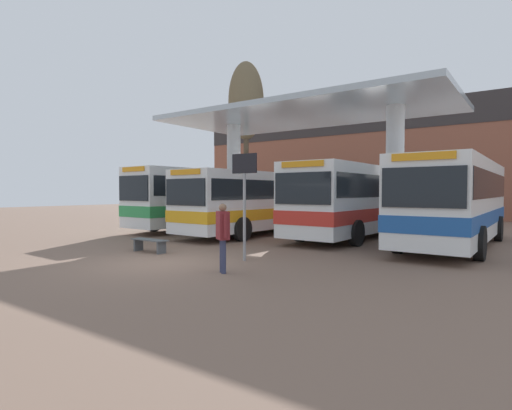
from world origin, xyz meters
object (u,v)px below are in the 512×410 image
at_px(transit_bus_left_bay, 214,196).
at_px(transit_bus_center_bay, 266,200).
at_px(info_sign_platform, 244,185).
at_px(poplar_tree_behind_left, 246,103).
at_px(transit_bus_far_right_bay, 455,199).
at_px(pedestrian_waiting, 223,231).
at_px(parked_car_street, 348,206).
at_px(transit_bus_right_bay, 359,198).
at_px(waiting_bench_near_pillar, 150,243).

distance_m(transit_bus_left_bay, transit_bus_center_bay, 4.11).
distance_m(info_sign_platform, poplar_tree_behind_left, 19.08).
xyz_separation_m(transit_bus_far_right_bay, poplar_tree_behind_left, (-15.37, 7.10, 6.99)).
distance_m(transit_bus_far_right_bay, pedestrian_waiting, 10.07).
distance_m(transit_bus_left_bay, parked_car_street, 13.83).
height_order(transit_bus_right_bay, transit_bus_far_right_bay, transit_bus_right_bay).
height_order(transit_bus_center_bay, poplar_tree_behind_left, poplar_tree_behind_left).
bearing_deg(transit_bus_far_right_bay, pedestrian_waiting, 66.80).
height_order(transit_bus_center_bay, pedestrian_waiting, transit_bus_center_bay).
distance_m(info_sign_platform, parked_car_street, 22.11).
bearing_deg(transit_bus_left_bay, pedestrian_waiting, 134.64).
relative_size(transit_bus_center_bay, pedestrian_waiting, 6.19).
xyz_separation_m(poplar_tree_behind_left, parked_car_street, (5.27, 6.95, -7.87)).
xyz_separation_m(transit_bus_center_bay, poplar_tree_behind_left, (-6.56, 7.14, 7.10)).
xyz_separation_m(waiting_bench_near_pillar, poplar_tree_behind_left, (-6.86, 15.00, 8.49)).
bearing_deg(waiting_bench_near_pillar, transit_bus_right_bay, 64.81).
distance_m(transit_bus_right_bay, parked_car_street, 14.22).
distance_m(transit_bus_far_right_bay, parked_car_street, 17.32).
distance_m(transit_bus_far_right_bay, info_sign_platform, 8.78).
bearing_deg(info_sign_platform, transit_bus_right_bay, 86.79).
bearing_deg(parked_car_street, waiting_bench_near_pillar, -82.45).
height_order(transit_bus_center_bay, waiting_bench_near_pillar, transit_bus_center_bay).
height_order(transit_bus_center_bay, transit_bus_far_right_bay, transit_bus_far_right_bay).
distance_m(transit_bus_left_bay, waiting_bench_near_pillar, 9.61).
xyz_separation_m(transit_bus_far_right_bay, info_sign_platform, (-4.75, -7.36, 0.49)).
bearing_deg(transit_bus_right_bay, transit_bus_far_right_bay, 167.44).
height_order(transit_bus_right_bay, poplar_tree_behind_left, poplar_tree_behind_left).
height_order(info_sign_platform, pedestrian_waiting, info_sign_platform).
relative_size(transit_bus_far_right_bay, pedestrian_waiting, 5.71).
height_order(transit_bus_left_bay, parked_car_street, transit_bus_left_bay).
bearing_deg(info_sign_platform, transit_bus_far_right_bay, 57.16).
bearing_deg(pedestrian_waiting, parked_car_street, 140.57).
distance_m(transit_bus_left_bay, poplar_tree_behind_left, 9.89).
distance_m(transit_bus_center_bay, waiting_bench_near_pillar, 7.98).
height_order(transit_bus_center_bay, parked_car_street, transit_bus_center_bay).
xyz_separation_m(waiting_bench_near_pillar, parked_car_street, (-1.59, 21.95, 0.62)).
bearing_deg(parked_car_street, poplar_tree_behind_left, -123.76).
relative_size(transit_bus_left_bay, transit_bus_far_right_bay, 1.08).
distance_m(waiting_bench_near_pillar, info_sign_platform, 4.29).
bearing_deg(parked_car_street, transit_bus_right_bay, -62.38).
distance_m(poplar_tree_behind_left, parked_car_street, 11.75).
relative_size(transit_bus_center_bay, poplar_tree_behind_left, 0.95).
bearing_deg(transit_bus_far_right_bay, poplar_tree_behind_left, -23.83).
bearing_deg(parked_car_street, transit_bus_center_bay, -81.35).
distance_m(transit_bus_center_bay, transit_bus_far_right_bay, 8.81).
bearing_deg(transit_bus_left_bay, parked_car_street, -99.07).
height_order(waiting_bench_near_pillar, parked_car_street, parked_car_street).
relative_size(transit_bus_right_bay, waiting_bench_near_pillar, 7.11).
bearing_deg(transit_bus_right_bay, transit_bus_left_bay, 5.67).
height_order(waiting_bench_near_pillar, pedestrian_waiting, pedestrian_waiting).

